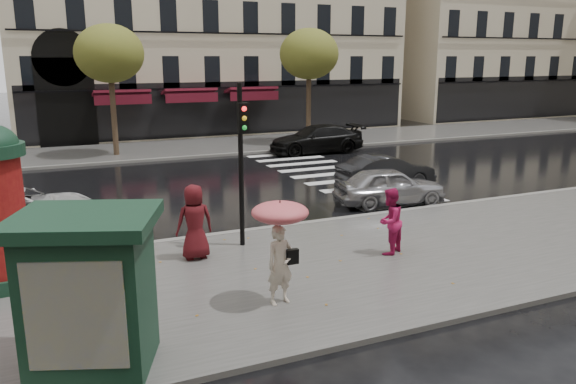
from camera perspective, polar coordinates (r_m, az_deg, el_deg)
name	(u,v)px	position (r m, az deg, el deg)	size (l,w,h in m)	color
ground	(295,267)	(13.91, 0.76, -7.65)	(160.00, 160.00, 0.00)	black
near_sidewalk	(304,272)	(13.46, 1.65, -8.11)	(90.00, 7.00, 0.12)	#474744
far_sidewalk	(152,150)	(31.66, -13.63, 4.15)	(90.00, 6.00, 0.12)	#474744
near_kerb	(253,231)	(16.51, -3.56, -3.95)	(90.00, 0.25, 0.14)	slate
far_kerb	(163,159)	(28.75, -12.55, 3.30)	(90.00, 0.25, 0.14)	slate
zebra_crossing	(329,174)	(24.75, 4.23, 1.81)	(3.60, 11.75, 0.01)	silver
tree_far_left	(109,54)	(29.99, -17.69, 13.21)	(3.40, 3.40, 6.64)	#38281C
tree_far_right	(309,54)	(33.08, 2.15, 13.79)	(3.40, 3.40, 6.64)	#38281C
woman_umbrella	(280,235)	(11.20, -0.80, -4.43)	(1.14, 1.14, 2.20)	beige
woman_red	(389,221)	(14.47, 10.27, -2.94)	(0.83, 0.65, 1.71)	#AE154B
man_burgundy	(195,222)	(14.07, -9.47, -3.02)	(0.92, 0.60, 1.88)	#4B0F13
traffic_light	(242,150)	(14.47, -4.73, 4.30)	(0.27, 0.40, 4.28)	black
newsstand	(90,290)	(9.51, -19.49, -9.40)	(2.64, 2.44, 2.58)	#133121
car_silver	(390,186)	(19.84, 10.30, 0.61)	(1.56, 3.87, 1.32)	#A3A3A7
car_darkgrey	(386,171)	(22.46, 9.91, 2.10)	(1.36, 3.91, 1.29)	black
car_white	(19,210)	(18.25, -25.62, -1.69)	(2.16, 4.69, 1.30)	white
car_black	(316,139)	(30.27, 2.88, 5.40)	(2.08, 5.11, 1.48)	black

